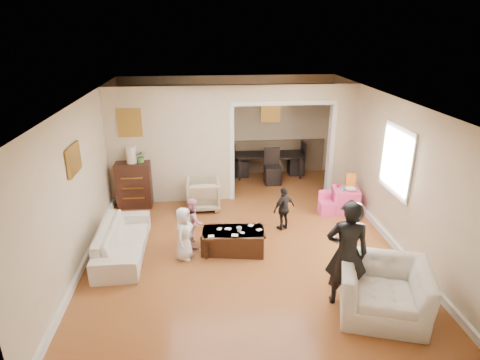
{
  "coord_description": "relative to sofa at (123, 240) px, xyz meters",
  "views": [
    {
      "loc": [
        -0.67,
        -6.88,
        3.78
      ],
      "look_at": [
        0.0,
        0.2,
        1.05
      ],
      "focal_mm": 30.28,
      "sensor_mm": 36.0,
      "label": 1
    }
  ],
  "objects": [
    {
      "name": "toy_block",
      "position": [
        4.34,
        1.48,
        0.27
      ],
      "size": [
        0.09,
        0.07,
        0.05
      ],
      "primitive_type": "cube",
      "rotation": [
        0.0,
        0.0,
        0.19
      ],
      "color": "red",
      "rests_on": "play_table"
    },
    {
      "name": "table_lamp",
      "position": [
        -0.08,
        2.06,
        0.92
      ],
      "size": [
        0.22,
        0.22,
        0.36
      ],
      "primitive_type": "cylinder",
      "color": "beige",
      "rests_on": "dresser"
    },
    {
      "name": "coffee_cup",
      "position": [
        2.03,
        -0.12,
        0.17
      ],
      "size": [
        0.11,
        0.11,
        0.09
      ],
      "primitive_type": "imported",
      "rotation": [
        0.0,
        0.0,
        -0.16
      ],
      "color": "silver",
      "rests_on": "coffee_table"
    },
    {
      "name": "cyan_cup",
      "position": [
        4.36,
        1.31,
        0.28
      ],
      "size": [
        0.08,
        0.08,
        0.08
      ],
      "primitive_type": "cylinder",
      "color": "#27C3B9",
      "rests_on": "play_table"
    },
    {
      "name": "sofa",
      "position": [
        0.0,
        0.0,
        0.0
      ],
      "size": [
        0.76,
        1.91,
        0.56
      ],
      "primitive_type": "imported",
      "rotation": [
        0.0,
        0.0,
        1.58
      ],
      "color": "silver",
      "rests_on": "ground"
    },
    {
      "name": "craft_papers",
      "position": [
        1.95,
        -0.09,
        0.13
      ],
      "size": [
        0.96,
        0.46,
        0.0
      ],
      "color": "white",
      "rests_on": "coffee_table"
    },
    {
      "name": "partition_left",
      "position": [
        0.75,
        2.32,
        1.02
      ],
      "size": [
        2.75,
        0.18,
        2.6
      ],
      "primitive_type": "cube",
      "color": "beige",
      "rests_on": "ground"
    },
    {
      "name": "partition_right",
      "position": [
        4.6,
        2.32,
        1.02
      ],
      "size": [
        0.55,
        0.18,
        2.6
      ],
      "primitive_type": "cube",
      "color": "beige",
      "rests_on": "ground"
    },
    {
      "name": "dining_table",
      "position": [
        3.17,
        3.77,
        0.03
      ],
      "size": [
        1.8,
        1.04,
        0.62
      ],
      "primitive_type": "imported",
      "rotation": [
        0.0,
        0.0,
        -0.03
      ],
      "color": "black",
      "rests_on": "ground"
    },
    {
      "name": "child_kneel_a",
      "position": [
        1.08,
        -0.22,
        0.19
      ],
      "size": [
        0.43,
        0.53,
        0.94
      ],
      "primitive_type": "imported",
      "rotation": [
        0.0,
        0.0,
        1.24
      ],
      "color": "white",
      "rests_on": "ground"
    },
    {
      "name": "floor",
      "position": [
        2.12,
        0.52,
        -0.28
      ],
      "size": [
        7.0,
        7.0,
        0.0
      ],
      "primitive_type": "plane",
      "color": "#AB5C2C",
      "rests_on": "ground"
    },
    {
      "name": "cereal_box",
      "position": [
        4.58,
        1.46,
        0.39
      ],
      "size": [
        0.21,
        0.1,
        0.3
      ],
      "primitive_type": "cube",
      "rotation": [
        0.0,
        0.0,
        -0.16
      ],
      "color": "yellow",
      "rests_on": "play_table"
    },
    {
      "name": "adult_person",
      "position": [
        3.39,
        -1.64,
        0.53
      ],
      "size": [
        0.65,
        0.49,
        1.62
      ],
      "primitive_type": "imported",
      "rotation": [
        0.0,
        0.0,
        2.96
      ],
      "color": "black",
      "rests_on": "ground"
    },
    {
      "name": "child_toddler",
      "position": [
        2.98,
        0.68,
        0.16
      ],
      "size": [
        0.55,
        0.45,
        0.88
      ],
      "primitive_type": "imported",
      "rotation": [
        0.0,
        0.0,
        -2.6
      ],
      "color": "black",
      "rests_on": "ground"
    },
    {
      "name": "play_table",
      "position": [
        4.46,
        1.36,
        -0.02
      ],
      "size": [
        0.62,
        0.62,
        0.52
      ],
      "primitive_type": "cube",
      "rotation": [
        0.0,
        0.0,
        -0.16
      ],
      "color": "#EB3D80",
      "rests_on": "ground"
    },
    {
      "name": "play_bowl",
      "position": [
        4.51,
        1.24,
        0.27
      ],
      "size": [
        0.27,
        0.27,
        0.06
      ],
      "primitive_type": "imported",
      "rotation": [
        0.0,
        0.0,
        -0.16
      ],
      "color": "silver",
      "rests_on": "play_table"
    },
    {
      "name": "dresser",
      "position": [
        -0.08,
        2.06,
        0.23
      ],
      "size": [
        0.74,
        0.42,
        1.02
      ],
      "primitive_type": "cube",
      "color": "black",
      "rests_on": "ground"
    },
    {
      "name": "window_pane",
      "position": [
        4.85,
        0.12,
        1.27
      ],
      "size": [
        0.03,
        0.95,
        1.1
      ],
      "primitive_type": "cube",
      "color": "white",
      "rests_on": "ground"
    },
    {
      "name": "armchair_back",
      "position": [
        1.42,
        1.81,
        0.05
      ],
      "size": [
        0.7,
        0.72,
        0.66
      ],
      "primitive_type": "imported",
      "rotation": [
        0.0,
        0.0,
        3.14
      ],
      "color": "tan",
      "rests_on": "ground"
    },
    {
      "name": "partition_header",
      "position": [
        3.22,
        2.32,
        2.15
      ],
      "size": [
        2.22,
        0.18,
        0.35
      ],
      "primitive_type": "cube",
      "color": "beige",
      "rests_on": "partition_right"
    },
    {
      "name": "coffee_table",
      "position": [
        1.93,
        -0.07,
        -0.07
      ],
      "size": [
        1.16,
        0.71,
        0.41
      ],
      "primitive_type": "cube",
      "rotation": [
        0.0,
        0.0,
        -0.16
      ],
      "color": "#3D2113",
      "rests_on": "ground"
    },
    {
      "name": "potted_plant",
      "position": [
        0.12,
        2.06,
        0.88
      ],
      "size": [
        0.25,
        0.21,
        0.27
      ],
      "primitive_type": "imported",
      "color": "#477C37",
      "rests_on": "dresser"
    },
    {
      "name": "framed_art_alcove",
      "position": [
        3.22,
        3.96,
        1.42
      ],
      "size": [
        0.45,
        0.03,
        0.55
      ],
      "primitive_type": "cube",
      "color": "brown"
    },
    {
      "name": "framed_art_sofa_wall",
      "position": [
        -0.59,
        -0.08,
        1.52
      ],
      "size": [
        0.03,
        0.55,
        0.4
      ],
      "primitive_type": "cube",
      "color": "brown"
    },
    {
      "name": "framed_art_partition",
      "position": [
        -0.08,
        2.22,
        1.57
      ],
      "size": [
        0.45,
        0.03,
        0.55
      ],
      "primitive_type": "cube",
      "color": "brown",
      "rests_on": "partition_left"
    },
    {
      "name": "child_kneel_b",
      "position": [
        1.23,
        0.23,
        0.18
      ],
      "size": [
        0.42,
        0.5,
        0.91
      ],
      "primitive_type": "imported",
      "rotation": [
        0.0,
        0.0,
        1.76
      ],
      "color": "pink",
      "rests_on": "ground"
    },
    {
      "name": "armchair_front",
      "position": [
        3.84,
        -1.94,
        0.1
      ],
      "size": [
        1.42,
        1.33,
        0.76
      ],
      "primitive_type": "imported",
      "rotation": [
        0.0,
        0.0,
        -0.31
      ],
      "color": "silver",
      "rests_on": "ground"
    }
  ]
}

